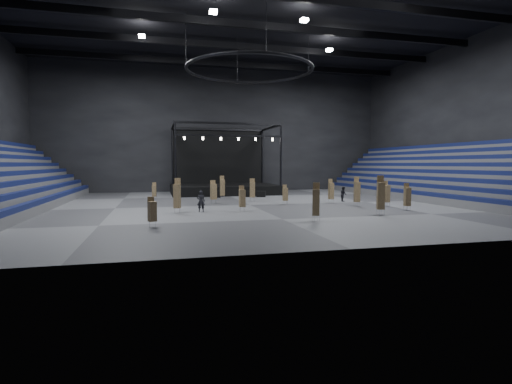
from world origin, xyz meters
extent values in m
plane|color=#525255|center=(0.00, 0.00, 0.00)|extent=(50.00, 50.00, 0.00)
cube|color=black|center=(0.00, 0.00, 18.00)|extent=(50.00, 42.00, 0.20)
cube|color=black|center=(0.00, 21.00, 9.00)|extent=(50.00, 0.20, 18.00)
cube|color=black|center=(0.00, -21.00, 9.00)|extent=(50.00, 0.20, 18.00)
cube|color=black|center=(25.00, 0.00, 9.00)|extent=(0.20, 42.00, 18.00)
cube|color=#535355|center=(-21.40, 0.00, 0.38)|extent=(7.20, 40.00, 0.75)
cube|color=#0B1634|center=(-18.12, 0.00, 0.95)|extent=(0.59, 40.00, 0.40)
cube|color=#0B1634|center=(-19.02, 0.00, 1.70)|extent=(0.59, 40.00, 0.40)
cube|color=#0B1634|center=(-19.91, 0.00, 2.45)|extent=(0.59, 40.00, 0.40)
cube|color=#0B1634|center=(-20.82, 0.00, 3.20)|extent=(0.59, 40.00, 0.40)
cube|color=#535355|center=(21.40, 0.00, 0.38)|extent=(7.20, 40.00, 0.75)
cube|color=#0B1634|center=(18.12, 0.00, 0.95)|extent=(0.59, 40.00, 0.40)
cube|color=#535355|center=(21.85, 0.00, 0.75)|extent=(6.30, 40.00, 1.50)
cube|color=#0B1634|center=(19.02, 0.00, 1.70)|extent=(0.59, 40.00, 0.40)
cube|color=#535355|center=(22.30, 0.00, 1.12)|extent=(5.40, 40.00, 2.25)
cube|color=#0B1634|center=(19.91, 0.00, 2.45)|extent=(0.59, 40.00, 0.40)
cube|color=#535355|center=(22.75, 0.00, 1.50)|extent=(4.50, 40.00, 3.00)
cube|color=#0B1634|center=(20.82, 0.00, 3.20)|extent=(0.59, 40.00, 0.40)
cube|color=#535355|center=(23.20, 0.00, 1.88)|extent=(3.60, 40.00, 3.75)
cube|color=#0B1634|center=(21.71, 0.00, 3.95)|extent=(0.59, 40.00, 0.40)
cube|color=#535355|center=(23.65, 0.00, 2.25)|extent=(2.70, 40.00, 4.50)
cube|color=#0B1634|center=(22.61, 0.00, 4.70)|extent=(0.59, 40.00, 0.40)
cube|color=#535355|center=(24.10, 0.00, 2.62)|extent=(1.80, 40.00, 5.25)
cube|color=#0B1634|center=(23.52, 0.00, 5.45)|extent=(0.59, 40.00, 0.40)
cube|color=#535355|center=(24.55, 0.00, 3.00)|extent=(0.90, 40.00, 6.00)
cube|color=#0B1634|center=(24.41, 0.00, 6.20)|extent=(0.59, 40.00, 0.40)
cube|color=black|center=(0.00, 15.50, 0.60)|extent=(14.00, 10.00, 1.20)
cube|color=black|center=(0.00, 20.30, 5.20)|extent=(13.30, 0.30, 8.00)
cylinder|color=black|center=(-6.60, 10.90, 5.10)|extent=(0.24, 0.24, 7.80)
cylinder|color=black|center=(-6.60, 20.10, 5.10)|extent=(0.24, 0.24, 7.80)
cylinder|color=black|center=(6.60, 10.90, 5.10)|extent=(0.24, 0.24, 7.80)
cylinder|color=black|center=(6.60, 20.10, 5.10)|extent=(0.24, 0.24, 7.80)
cube|color=black|center=(0.00, 10.90, 9.00)|extent=(13.40, 0.25, 0.25)
cube|color=black|center=(0.00, 20.10, 9.00)|extent=(13.40, 0.25, 0.25)
cube|color=black|center=(0.00, 10.90, 7.50)|extent=(13.40, 0.20, 0.20)
cylinder|color=white|center=(-5.50, 10.90, 7.10)|extent=(0.24, 0.24, 0.35)
cylinder|color=white|center=(-3.30, 10.90, 7.10)|extent=(0.24, 0.24, 0.35)
cylinder|color=white|center=(-1.10, 10.90, 7.10)|extent=(0.24, 0.24, 0.35)
cylinder|color=white|center=(1.10, 10.90, 7.10)|extent=(0.24, 0.24, 0.35)
cylinder|color=white|center=(3.30, 10.90, 7.10)|extent=(0.24, 0.24, 0.35)
cylinder|color=white|center=(5.50, 10.90, 7.10)|extent=(0.24, 0.24, 0.35)
torus|color=black|center=(0.00, 0.00, 13.00)|extent=(12.30, 12.30, 0.30)
cylinder|color=black|center=(6.00, 0.00, 15.50)|extent=(0.04, 0.04, 5.00)
cylinder|color=black|center=(0.00, 6.00, 15.50)|extent=(0.04, 0.04, 5.00)
cylinder|color=black|center=(-6.00, 0.00, 15.50)|extent=(0.04, 0.04, 5.00)
cylinder|color=black|center=(0.00, -6.00, 15.50)|extent=(0.04, 0.04, 5.00)
cube|color=black|center=(0.00, 0.00, 17.20)|extent=(49.00, 0.35, 0.70)
cube|color=black|center=(0.00, 7.00, 17.20)|extent=(49.00, 0.35, 0.70)
cube|color=black|center=(0.00, 15.00, 17.20)|extent=(49.00, 0.35, 0.70)
cube|color=white|center=(-10.00, 4.00, 16.60)|extent=(0.60, 0.60, 0.25)
cube|color=white|center=(10.00, 4.00, 16.60)|extent=(0.60, 0.60, 0.25)
cube|color=white|center=(-4.00, -4.00, 16.60)|extent=(0.60, 0.60, 0.25)
cube|color=white|center=(4.00, -4.00, 16.60)|extent=(0.60, 0.60, 0.25)
cube|color=black|center=(-1.99, 9.41, 0.43)|extent=(1.39, 0.92, 0.85)
cube|color=black|center=(2.25, 9.20, 0.37)|extent=(1.17, 0.71, 0.74)
cube|color=black|center=(3.42, 8.73, 0.36)|extent=(1.22, 0.93, 0.73)
cylinder|color=silver|center=(1.78, -12.19, 0.20)|extent=(0.03, 0.03, 0.40)
cylinder|color=silver|center=(1.78, -11.81, 0.20)|extent=(0.03, 0.03, 0.40)
cylinder|color=silver|center=(2.16, -12.19, 0.20)|extent=(0.03, 0.03, 0.40)
cylinder|color=silver|center=(2.16, -11.81, 0.20)|extent=(0.03, 0.03, 0.40)
cube|color=#9D7F56|center=(1.97, -12.00, 1.33)|extent=(0.64, 0.64, 1.84)
cube|color=#9D7F56|center=(2.05, -11.82, 2.20)|extent=(0.45, 0.25, 1.01)
cylinder|color=silver|center=(-2.02, -5.33, 0.19)|extent=(0.03, 0.03, 0.39)
cylinder|color=silver|center=(-2.02, -4.96, 0.19)|extent=(0.03, 0.03, 0.39)
cylinder|color=silver|center=(-1.65, -5.33, 0.19)|extent=(0.03, 0.03, 0.39)
cylinder|color=silver|center=(-1.65, -4.96, 0.19)|extent=(0.03, 0.03, 0.39)
cube|color=#9D7F56|center=(-1.84, -5.14, 1.11)|extent=(0.50, 0.50, 1.45)
cube|color=#9D7F56|center=(-1.85, -4.95, 1.79)|extent=(0.45, 0.10, 0.80)
cylinder|color=silver|center=(-9.28, -12.18, 0.19)|extent=(0.03, 0.03, 0.37)
cylinder|color=silver|center=(-9.28, -11.82, 0.19)|extent=(0.03, 0.03, 0.37)
cylinder|color=silver|center=(-8.93, -12.18, 0.19)|extent=(0.03, 0.03, 0.37)
cylinder|color=silver|center=(-8.93, -11.82, 0.19)|extent=(0.03, 0.03, 0.37)
cube|color=#9D7F56|center=(-9.10, -12.00, 1.00)|extent=(0.59, 0.59, 1.26)
cube|color=#9D7F56|center=(-9.18, -11.83, 1.59)|extent=(0.42, 0.22, 0.69)
cylinder|color=silver|center=(-1.77, 6.79, 0.21)|extent=(0.03, 0.03, 0.41)
cylinder|color=silver|center=(-1.77, 7.18, 0.21)|extent=(0.03, 0.03, 0.41)
cylinder|color=silver|center=(-1.38, 6.79, 0.21)|extent=(0.03, 0.03, 0.41)
cylinder|color=silver|center=(-1.38, 7.18, 0.21)|extent=(0.03, 0.03, 0.41)
cube|color=#9D7F56|center=(-1.57, 6.98, 1.32)|extent=(0.50, 0.50, 1.81)
cube|color=#9D7F56|center=(-1.58, 7.19, 2.18)|extent=(0.48, 0.07, 1.00)
cylinder|color=silver|center=(-7.41, -5.18, 0.21)|extent=(0.03, 0.03, 0.42)
cylinder|color=silver|center=(-7.41, -4.78, 0.21)|extent=(0.03, 0.03, 0.42)
cylinder|color=silver|center=(-7.02, -5.18, 0.21)|extent=(0.03, 0.03, 0.42)
cylinder|color=silver|center=(-7.02, -4.78, 0.21)|extent=(0.03, 0.03, 0.42)
cube|color=#9D7F56|center=(-7.22, -4.98, 1.40)|extent=(0.64, 0.64, 1.96)
cube|color=#9D7F56|center=(-7.15, -4.78, 2.32)|extent=(0.47, 0.21, 1.08)
cylinder|color=silver|center=(9.41, -3.81, 0.21)|extent=(0.03, 0.03, 0.41)
cylinder|color=silver|center=(9.41, -3.41, 0.21)|extent=(0.03, 0.03, 0.41)
cylinder|color=silver|center=(9.80, -3.81, 0.21)|extent=(0.03, 0.03, 0.41)
cylinder|color=silver|center=(9.80, -3.41, 0.21)|extent=(0.03, 0.03, 0.41)
cube|color=#9D7F56|center=(9.61, -3.61, 1.36)|extent=(0.55, 0.55, 1.90)
cube|color=#9D7F56|center=(9.63, -3.41, 2.26)|extent=(0.48, 0.12, 1.04)
cylinder|color=silver|center=(11.93, -8.01, 0.20)|extent=(0.03, 0.03, 0.39)
cylinder|color=silver|center=(11.93, -7.63, 0.20)|extent=(0.03, 0.03, 0.39)
cylinder|color=silver|center=(12.30, -8.01, 0.20)|extent=(0.03, 0.03, 0.39)
cylinder|color=silver|center=(12.30, -7.63, 0.20)|extent=(0.03, 0.03, 0.39)
cube|color=#9D7F56|center=(12.12, -7.82, 1.18)|extent=(0.53, 0.53, 1.57)
cube|color=#9D7F56|center=(12.14, -7.62, 1.91)|extent=(0.46, 0.12, 0.86)
cylinder|color=silver|center=(-3.51, 1.64, 0.23)|extent=(0.03, 0.03, 0.46)
cylinder|color=silver|center=(-3.51, 2.07, 0.23)|extent=(0.03, 0.03, 0.46)
cylinder|color=silver|center=(-3.08, 1.64, 0.23)|extent=(0.03, 0.03, 0.46)
cylinder|color=silver|center=(-3.08, 2.07, 0.23)|extent=(0.03, 0.03, 0.46)
cube|color=#9D7F56|center=(-3.29, 1.85, 1.23)|extent=(0.63, 0.63, 1.54)
cube|color=#9D7F56|center=(-3.33, 2.08, 1.95)|extent=(0.53, 0.15, 0.85)
cylinder|color=silver|center=(7.99, -10.25, 0.23)|extent=(0.03, 0.03, 0.45)
cylinder|color=silver|center=(7.99, -9.82, 0.23)|extent=(0.03, 0.03, 0.45)
cylinder|color=silver|center=(8.42, -10.25, 0.23)|extent=(0.03, 0.03, 0.45)
cylinder|color=silver|center=(8.42, -9.82, 0.23)|extent=(0.03, 0.03, 0.45)
cube|color=#9D7F56|center=(8.21, -10.03, 1.51)|extent=(0.68, 0.68, 2.12)
cube|color=#9D7F56|center=(8.28, -9.82, 2.52)|extent=(0.51, 0.23, 1.17)
cylinder|color=silver|center=(3.40, -0.42, 0.18)|extent=(0.03, 0.03, 0.36)
cylinder|color=silver|center=(3.40, -0.08, 0.18)|extent=(0.03, 0.03, 0.36)
cylinder|color=silver|center=(3.74, -0.42, 0.18)|extent=(0.03, 0.03, 0.36)
cylinder|color=silver|center=(3.74, -0.08, 0.18)|extent=(0.03, 0.03, 0.36)
cube|color=#9D7F56|center=(3.57, -0.25, 1.00)|extent=(0.45, 0.45, 1.29)
cube|color=#9D7F56|center=(3.56, -0.07, 1.60)|extent=(0.42, 0.08, 0.71)
cylinder|color=silver|center=(0.85, 3.10, 0.23)|extent=(0.03, 0.03, 0.45)
cylinder|color=silver|center=(0.85, 3.53, 0.23)|extent=(0.03, 0.03, 0.45)
cylinder|color=silver|center=(1.28, 3.10, 0.23)|extent=(0.03, 0.03, 0.45)
cylinder|color=silver|center=(1.28, 3.53, 0.23)|extent=(0.03, 0.03, 0.45)
cube|color=#9D7F56|center=(1.06, 3.31, 1.26)|extent=(0.63, 0.63, 1.62)
cube|color=#9D7F56|center=(1.10, 3.54, 2.02)|extent=(0.52, 0.16, 0.89)
cylinder|color=silver|center=(8.48, -0.05, 0.19)|extent=(0.03, 0.03, 0.38)
cylinder|color=silver|center=(8.48, 0.31, 0.19)|extent=(0.03, 0.03, 0.38)
cylinder|color=silver|center=(8.85, -0.05, 0.19)|extent=(0.03, 0.03, 0.38)
cylinder|color=silver|center=(8.85, 0.31, 0.19)|extent=(0.03, 0.03, 0.38)
cube|color=#9D7F56|center=(8.67, 0.13, 1.22)|extent=(0.48, 0.48, 1.68)
cube|color=#9D7F56|center=(8.66, 0.32, 2.01)|extent=(0.44, 0.07, 0.92)
cylinder|color=silver|center=(12.10, -4.58, 0.19)|extent=(0.03, 0.03, 0.38)
cylinder|color=silver|center=(12.10, -4.22, 0.19)|extent=(0.03, 0.03, 0.38)
cylinder|color=silver|center=(12.46, -4.58, 0.19)|extent=(0.03, 0.03, 0.38)
cylinder|color=silver|center=(12.46, -4.22, 0.19)|extent=(0.03, 0.03, 0.38)
cube|color=#9D7F56|center=(12.28, -4.40, 1.20)|extent=(0.51, 0.51, 1.63)
cube|color=#9D7F56|center=(12.26, -4.21, 1.96)|extent=(0.44, 0.11, 0.90)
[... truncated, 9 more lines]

